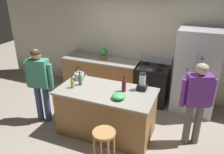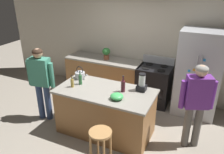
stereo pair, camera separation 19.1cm
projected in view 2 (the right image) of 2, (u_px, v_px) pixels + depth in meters
The scene contains 16 objects.
ground_plane at pixel (106, 131), 4.58m from camera, with size 14.00×14.00×0.00m, color #9E9384.
back_wall at pixel (140, 42), 5.64m from camera, with size 8.00×0.10×2.70m, color beige.
kitchen_island at pixel (105, 112), 4.39m from camera, with size 1.83×0.93×0.93m.
back_counter_run at pixel (104, 75), 5.98m from camera, with size 2.00×0.64×0.93m.
refrigerator at pixel (198, 74), 4.86m from camera, with size 0.90×0.73×1.89m.
stove_range at pixel (154, 85), 5.44m from camera, with size 0.76×0.65×1.11m.
person_by_island_left at pixel (41, 78), 4.62m from camera, with size 0.60×0.29×1.59m.
person_by_sink_right at pixel (197, 100), 3.83m from camera, with size 0.58×0.36×1.58m.
bar_stool at pixel (101, 140), 3.53m from camera, with size 0.36×0.36×0.69m.
potted_plant at pixel (106, 53), 5.70m from camera, with size 0.20×0.20×0.30m.
blender_appliance at pixel (142, 83), 4.14m from camera, with size 0.17×0.17×0.34m.
bottle_olive_oil at pixel (80, 79), 4.40m from camera, with size 0.07×0.07×0.28m.
bottle_wine at pixel (123, 86), 4.11m from camera, with size 0.08×0.08×0.32m.
bottle_vinegar at pixel (72, 83), 4.30m from camera, with size 0.06×0.06×0.24m.
mixing_bowl at pixel (117, 96), 3.88m from camera, with size 0.23×0.23×0.10m, color #3FB259.
tea_kettle at pixel (80, 75), 4.66m from camera, with size 0.28×0.20×0.27m.
Camera 2 is at (1.69, -3.33, 2.86)m, focal length 36.38 mm.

